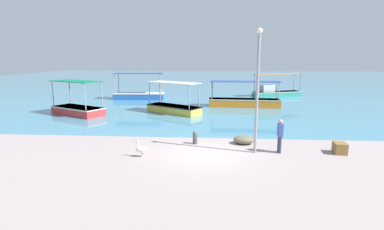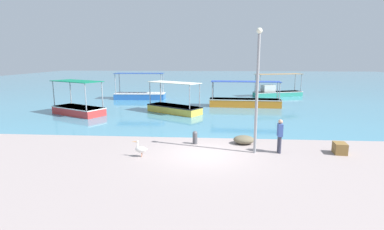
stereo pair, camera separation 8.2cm
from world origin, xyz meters
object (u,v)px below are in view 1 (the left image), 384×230
(lamp_post, at_px, (257,85))
(fishing_boat_far_left, at_px, (78,108))
(fishing_boat_center, at_px, (275,91))
(pelican, at_px, (141,149))
(fishing_boat_far_right, at_px, (139,94))
(mooring_bollard, at_px, (195,137))
(fisherman_standing, at_px, (280,135))
(fishing_boat_outer, at_px, (244,101))
(net_pile, at_px, (244,140))
(cargo_crate, at_px, (340,148))
(fishing_boat_near_left, at_px, (174,107))

(lamp_post, bearing_deg, fishing_boat_far_left, 145.23)
(fishing_boat_center, bearing_deg, pelican, -114.89)
(fishing_boat_far_right, bearing_deg, mooring_bollard, -67.12)
(fishing_boat_far_left, bearing_deg, pelican, -52.83)
(fisherman_standing, bearing_deg, fishing_boat_far_left, 147.74)
(fishing_boat_far_left, relative_size, fishing_boat_outer, 0.73)
(fisherman_standing, bearing_deg, fishing_boat_far_right, 121.82)
(fishing_boat_center, bearing_deg, net_pile, -105.63)
(fishing_boat_center, bearing_deg, fishing_boat_far_left, -144.33)
(fisherman_standing, relative_size, net_pile, 1.49)
(cargo_crate, bearing_deg, fishing_boat_outer, 102.93)
(mooring_bollard, distance_m, net_pile, 2.69)
(fishing_boat_center, bearing_deg, mooring_bollard, -111.90)
(fishing_boat_outer, height_order, net_pile, fishing_boat_outer)
(fishing_boat_center, xyz_separation_m, fishing_boat_far_left, (-18.79, -13.49, -0.06))
(pelican, bearing_deg, fishing_boat_far_left, 127.17)
(fishing_boat_far_left, distance_m, mooring_bollard, 12.89)
(lamp_post, distance_m, cargo_crate, 5.19)
(fishing_boat_center, height_order, fisherman_standing, fishing_boat_center)
(fishing_boat_center, xyz_separation_m, pelican, (-11.02, -23.74, -0.21))
(fishing_boat_far_right, relative_size, mooring_bollard, 7.85)
(fishing_boat_center, relative_size, net_pile, 5.51)
(net_pile, bearing_deg, fisherman_standing, -42.67)
(fishing_boat_outer, xyz_separation_m, net_pile, (-1.30, -12.77, -0.31))
(fishing_boat_far_left, bearing_deg, fishing_boat_outer, 19.81)
(fishing_boat_near_left, distance_m, fisherman_standing, 12.43)
(cargo_crate, bearing_deg, fishing_boat_far_right, 127.97)
(fishing_boat_center, xyz_separation_m, fisherman_standing, (-4.32, -22.62, 0.32))
(fishing_boat_center, distance_m, mooring_bollard, 23.04)
(pelican, bearing_deg, fisherman_standing, 9.50)
(fishing_boat_near_left, xyz_separation_m, fishing_boat_center, (10.98, 12.13, 0.07))
(pelican, bearing_deg, net_pile, 26.91)
(fishing_boat_far_right, height_order, fisherman_standing, fishing_boat_far_right)
(fishing_boat_far_right, bearing_deg, fishing_boat_far_left, -105.90)
(lamp_post, xyz_separation_m, net_pile, (-0.39, 1.55, -3.14))
(fishing_boat_center, relative_size, fisherman_standing, 3.71)
(fishing_boat_far_left, relative_size, cargo_crate, 6.85)
(pelican, relative_size, net_pile, 0.71)
(fishing_boat_center, height_order, lamp_post, lamp_post)
(fishing_boat_near_left, relative_size, fishing_boat_outer, 0.73)
(fishing_boat_center, xyz_separation_m, net_pile, (-5.92, -21.15, -0.36))
(fishing_boat_far_right, xyz_separation_m, pelican, (5.01, -19.97, -0.17))
(fishing_boat_far_left, height_order, mooring_bollard, fishing_boat_far_left)
(net_pile, relative_size, cargo_crate, 1.56)
(fishing_boat_far_right, relative_size, net_pile, 5.02)
(fishing_boat_far_left, relative_size, lamp_post, 0.83)
(fishing_boat_far_right, height_order, fishing_boat_outer, fishing_boat_far_right)
(fishing_boat_far_left, relative_size, mooring_bollard, 6.86)
(lamp_post, bearing_deg, fishing_boat_outer, 86.37)
(net_pile, xyz_separation_m, cargo_crate, (4.55, -1.39, 0.05))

